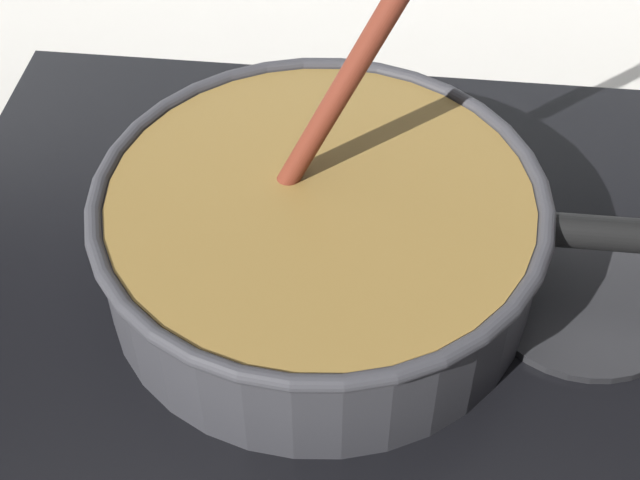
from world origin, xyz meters
TOP-DOWN VIEW (x-y plane):
  - hob_plate at (0.10, 0.17)m, footprint 0.56×0.48m
  - burner_ring at (0.10, 0.17)m, footprint 0.19×0.19m
  - spare_burner at (0.28, 0.17)m, footprint 0.14×0.14m
  - cooking_pan at (0.10, 0.17)m, footprint 0.42×0.29m

SIDE VIEW (x-z plane):
  - hob_plate at x=0.10m, z-range 0.00..0.01m
  - spare_burner at x=0.28m, z-range 0.01..0.02m
  - burner_ring at x=0.10m, z-range 0.01..0.02m
  - cooking_pan at x=0.10m, z-range -0.09..0.20m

